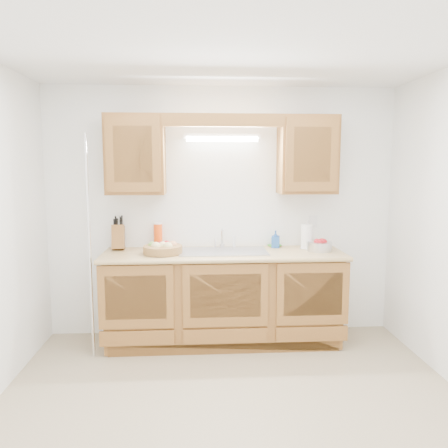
{
  "coord_description": "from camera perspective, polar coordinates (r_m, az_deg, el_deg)",
  "views": [
    {
      "loc": [
        -0.25,
        -2.92,
        1.71
      ],
      "look_at": [
        -0.02,
        0.85,
        1.22
      ],
      "focal_mm": 35.0,
      "sensor_mm": 36.0,
      "label": 1
    }
  ],
  "objects": [
    {
      "name": "paper_towel",
      "position": [
        4.4,
        10.77,
        -1.68
      ],
      "size": [
        0.14,
        0.14,
        0.29
      ],
      "rotation": [
        0.0,
        0.0,
        0.15
      ],
      "color": "silver",
      "rests_on": "countertop"
    },
    {
      "name": "valance",
      "position": [
        4.14,
        -0.07,
        13.42
      ],
      "size": [
        2.2,
        0.05,
        0.12
      ],
      "primitive_type": "cube",
      "color": "brown",
      "rests_on": "room"
    },
    {
      "name": "apple_bowl",
      "position": [
        4.34,
        12.4,
        -2.78
      ],
      "size": [
        0.28,
        0.28,
        0.12
      ],
      "rotation": [
        0.0,
        0.0,
        -0.22
      ],
      "color": "silver",
      "rests_on": "countertop"
    },
    {
      "name": "upper_cabinet_left",
      "position": [
        4.29,
        -11.46,
        8.84
      ],
      "size": [
        0.55,
        0.33,
        0.75
      ],
      "primitive_type": "cube",
      "color": "brown",
      "rests_on": "room"
    },
    {
      "name": "sink",
      "position": [
        4.22,
        -0.08,
        -4.6
      ],
      "size": [
        0.84,
        0.46,
        0.36
      ],
      "color": "#9E9EA3",
      "rests_on": "countertop"
    },
    {
      "name": "upper_cabinet_right",
      "position": [
        4.39,
        10.83,
        8.83
      ],
      "size": [
        0.55,
        0.33,
        0.75
      ],
      "primitive_type": "cube",
      "color": "brown",
      "rests_on": "room"
    },
    {
      "name": "soap_bottle",
      "position": [
        4.44,
        6.75,
        -1.97
      ],
      "size": [
        0.1,
        0.1,
        0.17
      ],
      "primitive_type": "imported",
      "rotation": [
        0.0,
        0.0,
        -0.24
      ],
      "color": "#2154A8",
      "rests_on": "countertop"
    },
    {
      "name": "wire_shelf_pole",
      "position": [
        4.03,
        -17.15,
        -3.04
      ],
      "size": [
        0.03,
        0.03,
        2.0
      ],
      "primitive_type": "cylinder",
      "color": "silver",
      "rests_on": "ground"
    },
    {
      "name": "orange_canister",
      "position": [
        4.43,
        -8.6,
        -1.49
      ],
      "size": [
        0.09,
        0.09,
        0.26
      ],
      "rotation": [
        0.0,
        0.0,
        0.07
      ],
      "color": "#FA4D0D",
      "rests_on": "countertop"
    },
    {
      "name": "sponge",
      "position": [
        4.5,
        6.62,
        -2.83
      ],
      "size": [
        0.14,
        0.12,
        0.03
      ],
      "rotation": [
        0.0,
        0.0,
        0.35
      ],
      "color": "#CC333F",
      "rests_on": "countertop"
    },
    {
      "name": "outlet_plate",
      "position": [
        4.6,
        11.58,
        0.32
      ],
      "size": [
        0.08,
        0.01,
        0.12
      ],
      "primitive_type": "cube",
      "color": "white",
      "rests_on": "room"
    },
    {
      "name": "countertop",
      "position": [
        4.19,
        -0.06,
        -3.97
      ],
      "size": [
        2.3,
        0.63,
        0.04
      ],
      "primitive_type": "cube",
      "color": "tan",
      "rests_on": "base_cabinets"
    },
    {
      "name": "base_cabinets",
      "position": [
        4.32,
        -0.08,
        -9.66
      ],
      "size": [
        2.2,
        0.6,
        0.86
      ],
      "primitive_type": "cube",
      "color": "brown",
      "rests_on": "ground"
    },
    {
      "name": "knife_block",
      "position": [
        4.43,
        -13.65,
        -1.67
      ],
      "size": [
        0.14,
        0.21,
        0.35
      ],
      "rotation": [
        0.0,
        0.0,
        0.09
      ],
      "color": "brown",
      "rests_on": "countertop"
    },
    {
      "name": "fruit_basket",
      "position": [
        4.15,
        -8.0,
        -3.16
      ],
      "size": [
        0.42,
        0.42,
        0.11
      ],
      "rotation": [
        0.0,
        0.0,
        0.17
      ],
      "color": "#A97B44",
      "rests_on": "countertop"
    },
    {
      "name": "fluorescent_fixture",
      "position": [
        4.35,
        -0.26,
        11.24
      ],
      "size": [
        0.76,
        0.08,
        0.08
      ],
      "color": "white",
      "rests_on": "room"
    },
    {
      "name": "room",
      "position": [
        2.96,
        1.34,
        -1.5
      ],
      "size": [
        3.52,
        3.5,
        2.5
      ],
      "color": "tan",
      "rests_on": "ground"
    }
  ]
}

